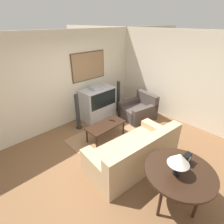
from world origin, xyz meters
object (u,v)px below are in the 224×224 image
mantel_clock (187,159)px  couch (134,153)px  armchair (139,110)px  table_lamp (179,159)px  speaker_tower_right (118,97)px  coffee_table (106,126)px  console_table (180,174)px  speaker_tower_left (78,113)px  tv (98,103)px

mantel_clock → couch: bearing=89.3°
armchair → table_lamp: table_lamp is taller
speaker_tower_right → coffee_table: bearing=-146.7°
couch → coffee_table: 1.17m
console_table → speaker_tower_left: size_ratio=1.04×
coffee_table → table_lamp: table_lamp is taller
armchair → console_table: size_ratio=0.99×
couch → speaker_tower_right: 2.70m
console_table → mantel_clock: 0.27m
coffee_table → speaker_tower_right: speaker_tower_right is taller
armchair → mantel_clock: 3.01m
armchair → console_table: (-2.00, -2.37, 0.44)m
tv → armchair: size_ratio=1.00×
tv → couch: (-0.82, -2.20, -0.22)m
couch → coffee_table: size_ratio=2.00×
couch → console_table: couch is taller
tv → speaker_tower_left: 0.85m
armchair → tv: bearing=-124.1°
mantel_clock → speaker_tower_right: bearing=62.3°
tv → coffee_table: tv is taller
tv → armchair: (0.94, -0.93, -0.26)m
couch → speaker_tower_right: size_ratio=1.99×
couch → armchair: 2.17m
armchair → console_table: armchair is taller
couch → tv: bearing=-105.2°
tv → coffee_table: 1.22m
couch → console_table: size_ratio=1.91×
coffee_table → speaker_tower_right: size_ratio=0.99×
armchair → speaker_tower_right: 0.89m
tv → table_lamp: (-1.16, -3.28, 0.55)m
tv → coffee_table: (-0.62, -1.04, -0.13)m
armchair → mantel_clock: bearing=-26.6°
table_lamp → speaker_tower_left: (0.31, 3.19, -0.56)m
mantel_clock → speaker_tower_left: speaker_tower_left is taller
tv → armchair: bearing=-44.6°
table_lamp → armchair: bearing=48.2°
coffee_table → console_table: bearing=-100.9°
table_lamp → tv: bearing=70.6°
couch → speaker_tower_right: speaker_tower_right is taller
coffee_table → mantel_clock: size_ratio=5.66×
armchair → console_table: bearing=-29.6°
couch → console_table: bearing=83.3°
coffee_table → speaker_tower_left: bearing=103.3°
armchair → speaker_tower_right: size_ratio=1.03×
table_lamp → mantel_clock: table_lamp is taller
console_table → speaker_tower_right: speaker_tower_right is taller
coffee_table → table_lamp: (-0.54, -2.23, 0.68)m
mantel_clock → speaker_tower_left: bearing=90.2°
speaker_tower_right → tv: bearing=174.3°
tv → console_table: 3.47m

